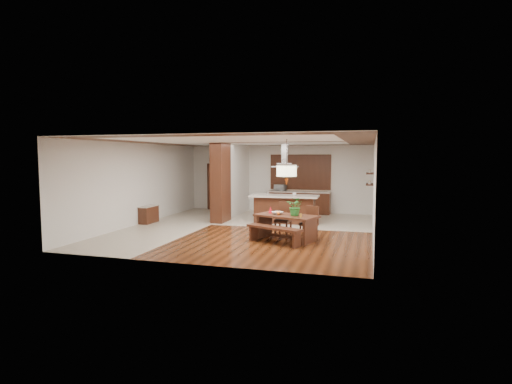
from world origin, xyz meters
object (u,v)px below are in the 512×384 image
(hallway_console, at_px, (149,214))
(kitchen_island, at_px, (285,209))
(dining_table, at_px, (286,222))
(dining_chair_left, at_px, (283,219))
(foliage_plant, at_px, (296,206))
(fruit_bowl, at_px, (277,213))
(island_cup, at_px, (294,194))
(dining_chair_right, at_px, (309,223))
(dining_bench, at_px, (274,235))
(microwave, at_px, (280,188))
(range_hood, at_px, (285,155))
(pendant_lantern, at_px, (287,162))

(hallway_console, relative_size, kitchen_island, 0.35)
(hallway_console, height_order, dining_table, dining_table)
(dining_chair_left, distance_m, foliage_plant, 1.01)
(dining_chair_left, distance_m, fruit_bowl, 0.66)
(dining_table, height_order, island_cup, island_cup)
(dining_chair_right, bearing_deg, dining_bench, -104.15)
(foliage_plant, distance_m, microwave, 5.87)
(kitchen_island, xyz_separation_m, microwave, (-0.75, 2.58, 0.56))
(dining_chair_left, xyz_separation_m, kitchen_island, (-0.44, 2.32, 0.01))
(island_cup, bearing_deg, dining_table, -84.01)
(dining_chair_right, height_order, kitchen_island, kitchen_island)
(hallway_console, xyz_separation_m, kitchen_island, (4.73, 1.44, 0.21))
(hallway_console, height_order, foliage_plant, foliage_plant)
(fruit_bowl, xyz_separation_m, island_cup, (-0.02, 2.81, 0.30))
(dining_table, height_order, range_hood, range_hood)
(hallway_console, xyz_separation_m, dining_chair_left, (5.17, -0.88, 0.19))
(range_hood, height_order, microwave, range_hood)
(foliage_plant, xyz_separation_m, kitchen_island, (-0.96, 3.04, -0.48))
(hallway_console, relative_size, pendant_lantern, 0.67)
(fruit_bowl, height_order, microwave, microwave)
(foliage_plant, height_order, range_hood, range_hood)
(foliage_plant, bearing_deg, dining_chair_left, 125.31)
(kitchen_island, bearing_deg, pendant_lantern, -79.53)
(foliage_plant, height_order, fruit_bowl, foliage_plant)
(hallway_console, height_order, island_cup, island_cup)
(dining_chair_right, relative_size, island_cup, 7.18)
(fruit_bowl, xyz_separation_m, range_hood, (-0.39, 2.92, 1.70))
(dining_bench, height_order, microwave, microwave)
(dining_chair_right, relative_size, range_hood, 1.06)
(dining_chair_left, relative_size, pendant_lantern, 0.77)
(dining_chair_right, bearing_deg, hallway_console, -164.91)
(range_hood, bearing_deg, kitchen_island, -90.00)
(dining_chair_right, xyz_separation_m, microwave, (-2.02, 5.19, 0.60))
(dining_table, xyz_separation_m, dining_chair_left, (-0.23, 0.65, -0.03))
(fruit_bowl, bearing_deg, dining_bench, -84.18)
(foliage_plant, bearing_deg, dining_bench, -133.17)
(dining_table, xyz_separation_m, dining_bench, (-0.21, -0.60, -0.30))
(pendant_lantern, distance_m, microwave, 5.84)
(dining_chair_right, bearing_deg, range_hood, 142.07)
(dining_bench, relative_size, island_cup, 12.74)
(fruit_bowl, bearing_deg, kitchen_island, 97.70)
(dining_chair_left, height_order, fruit_bowl, dining_chair_left)
(dining_chair_right, distance_m, microwave, 5.60)
(microwave, bearing_deg, dining_chair_right, -47.30)
(range_hood, distance_m, microwave, 3.02)
(hallway_console, height_order, pendant_lantern, pendant_lantern)
(microwave, bearing_deg, range_hood, -52.37)
(microwave, bearing_deg, dining_chair_left, -54.86)
(hallway_console, relative_size, fruit_bowl, 2.82)
(foliage_plant, bearing_deg, kitchen_island, 107.46)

